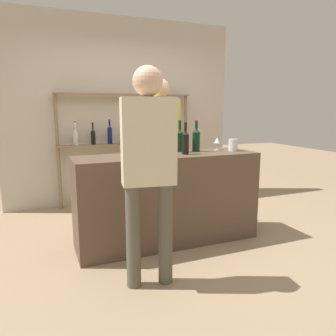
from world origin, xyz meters
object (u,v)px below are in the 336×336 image
wine_glass (217,141)px  server_behind_counter (160,139)px  counter_bottle_2 (180,140)px  customer_left (149,159)px  cork_jar (233,145)px  ice_bucket (146,143)px  counter_bottle_1 (196,139)px  counter_bottle_0 (185,142)px

wine_glass → server_behind_counter: server_behind_counter is taller
counter_bottle_2 → customer_left: size_ratio=0.20×
cork_jar → server_behind_counter: 0.94m
counter_bottle_2 → cork_jar: counter_bottle_2 is taller
ice_bucket → counter_bottle_2: bearing=7.9°
counter_bottle_1 → cork_jar: size_ratio=2.56×
counter_bottle_0 → counter_bottle_2: (0.02, 0.20, 0.00)m
cork_jar → counter_bottle_2: bearing=164.7°
counter_bottle_0 → customer_left: bearing=-132.7°
counter_bottle_1 → cork_jar: (0.41, -0.12, -0.07)m
counter_bottle_1 → customer_left: 1.22m
customer_left → ice_bucket: bearing=-8.4°
wine_glass → cork_jar: bearing=-46.2°
counter_bottle_1 → cork_jar: bearing=-16.0°
counter_bottle_1 → customer_left: (-0.86, -0.87, -0.05)m
counter_bottle_0 → cork_jar: bearing=3.5°
counter_bottle_1 → wine_glass: size_ratio=2.37×
ice_bucket → counter_bottle_0: bearing=-19.9°
counter_bottle_2 → customer_left: bearing=-126.7°
customer_left → server_behind_counter: size_ratio=0.98×
counter_bottle_2 → cork_jar: 0.62m
counter_bottle_2 → counter_bottle_0: bearing=-96.5°
counter_bottle_1 → cork_jar: 0.44m
counter_bottle_0 → counter_bottle_1: bearing=37.1°
counter_bottle_0 → server_behind_counter: server_behind_counter is taller
counter_bottle_1 → counter_bottle_2: 0.19m
counter_bottle_1 → counter_bottle_0: bearing=-142.9°
counter_bottle_0 → counter_bottle_1: (0.21, 0.16, 0.01)m
counter_bottle_0 → counter_bottle_1: counter_bottle_1 is taller
counter_bottle_0 → wine_glass: size_ratio=2.29×
counter_bottle_2 → server_behind_counter: bearing=93.1°
wine_glass → counter_bottle_1: bearing=-176.5°
counter_bottle_0 → ice_bucket: counter_bottle_0 is taller
wine_glass → ice_bucket: ice_bucket is taller
ice_bucket → cork_jar: 1.02m
customer_left → cork_jar: bearing=-50.9°
customer_left → server_behind_counter: bearing=-15.5°
server_behind_counter → ice_bucket: bearing=-36.3°
counter_bottle_0 → cork_jar: counter_bottle_0 is taller
wine_glass → cork_jar: 0.19m
ice_bucket → customer_left: customer_left is taller
ice_bucket → server_behind_counter: server_behind_counter is taller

